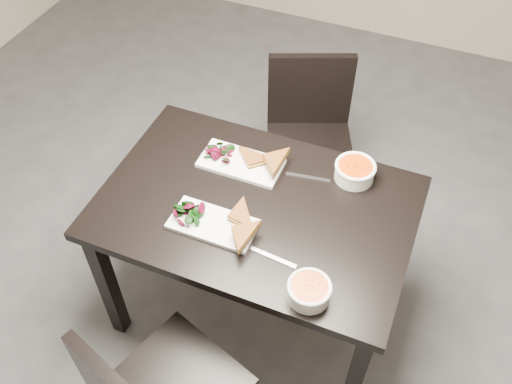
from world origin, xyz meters
The scene contains 13 objects.
ground centered at (0.00, 0.00, 0.00)m, with size 5.00×5.00×0.00m, color #47474C.
table centered at (0.08, -0.05, 0.65)m, with size 1.20×0.80×0.75m.
chair_far centered at (0.06, 0.72, 0.48)m, with size 0.55×0.55×0.85m.
plate_near centered at (-0.02, -0.21, 0.76)m, with size 0.32×0.16×0.02m, color white.
sandwich_near centered at (0.04, -0.19, 0.79)m, with size 0.16×0.12×0.05m, color #934E1E, non-canonical shape.
salad_near centered at (-0.12, -0.21, 0.79)m, with size 0.10×0.09×0.04m, color black, non-canonical shape.
soup_bowl_near centered at (0.40, -0.36, 0.79)m, with size 0.15×0.15×0.07m.
cutlery_near centered at (0.23, -0.26, 0.75)m, with size 0.18×0.02×0.00m, color silver.
plate_far centered at (-0.05, 0.13, 0.76)m, with size 0.34×0.17×0.02m, color white.
sandwich_far centered at (0.01, 0.11, 0.79)m, with size 0.17×0.13×0.05m, color #934E1E, non-canonical shape.
salad_far centered at (-0.15, 0.13, 0.79)m, with size 0.10×0.09×0.05m, color black, non-canonical shape.
soup_bowl_far centered at (0.39, 0.23, 0.79)m, with size 0.16×0.16×0.07m.
cutlery_far centered at (0.22, 0.16, 0.75)m, with size 0.18×0.02×0.00m, color silver.
Camera 1 is at (0.61, -1.34, 2.38)m, focal length 39.19 mm.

